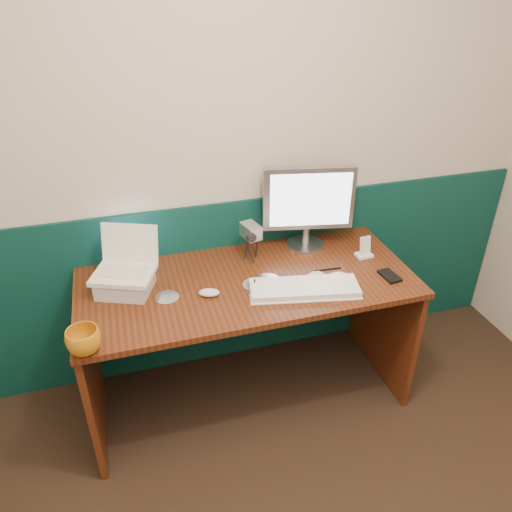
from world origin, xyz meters
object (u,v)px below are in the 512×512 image
object	(u,v)px
desk	(248,341)
camcorder	(251,244)
monitor	(307,206)
laptop	(121,255)
mug	(84,341)
keyboard	(304,289)

from	to	relation	value
desk	camcorder	distance (m)	0.51
desk	monitor	xyz separation A→B (m)	(0.39, 0.23, 0.61)
laptop	camcorder	size ratio (longest dim) A/B	1.40
mug	camcorder	bearing A→B (deg)	30.95
keyboard	camcorder	world-z (taller)	camcorder
desk	keyboard	size ratio (longest dim) A/B	3.22
keyboard	mug	world-z (taller)	mug
mug	monitor	bearing A→B (deg)	25.77
desk	monitor	size ratio (longest dim) A/B	3.44
laptop	camcorder	world-z (taller)	laptop
mug	desk	bearing A→B (deg)	22.73
desk	keyboard	world-z (taller)	keyboard
monitor	keyboard	world-z (taller)	monitor
laptop	monitor	bearing A→B (deg)	32.08
laptop	desk	bearing A→B (deg)	15.08
camcorder	monitor	bearing A→B (deg)	-3.72
mug	camcorder	xyz separation A→B (m)	(0.81, 0.48, 0.04)
desk	monitor	world-z (taller)	monitor
keyboard	mug	bearing A→B (deg)	-160.03
keyboard	desk	bearing A→B (deg)	155.42
desk	laptop	distance (m)	0.80
desk	camcorder	xyz separation A→B (m)	(0.07, 0.17, 0.47)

